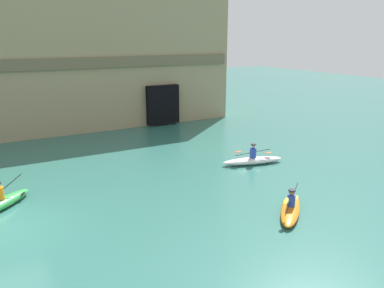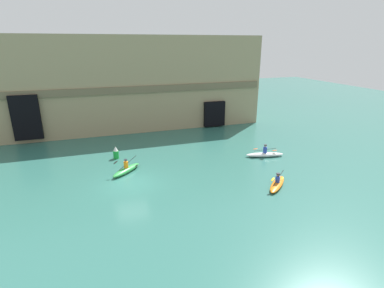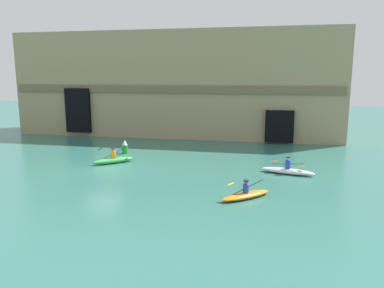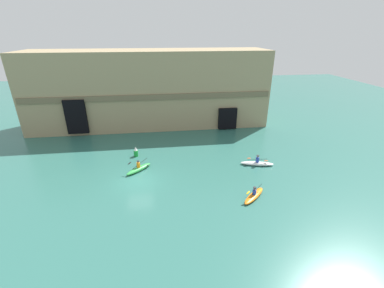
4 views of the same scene
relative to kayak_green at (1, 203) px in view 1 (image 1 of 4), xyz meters
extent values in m
plane|color=#2D665B|center=(0.07, -2.04, -0.26)|extent=(120.00, 120.00, 0.00)
cube|color=#9E8966|center=(1.20, 14.89, 5.24)|extent=(34.66, 7.55, 11.01)
cube|color=brown|center=(1.20, 11.07, 4.86)|extent=(33.97, 0.24, 0.76)
cube|color=black|center=(12.32, 10.97, 1.42)|extent=(2.69, 0.70, 3.09)
ellipsoid|color=green|center=(0.00, 0.00, -0.05)|extent=(2.78, 2.68, 0.44)
ellipsoid|color=black|center=(0.83, 0.41, 0.02)|extent=(0.45, 0.35, 0.24)
ellipsoid|color=orange|center=(10.35, -6.08, -0.10)|extent=(2.81, 2.71, 0.32)
cylinder|color=#2D47B7|center=(10.35, -6.08, 0.29)|extent=(0.33, 0.33, 0.47)
sphere|color=#9E704C|center=(10.35, -6.08, 0.64)|extent=(0.24, 0.24, 0.24)
cylinder|color=#232328|center=(10.35, -6.08, 0.74)|extent=(0.29, 0.29, 0.06)
cylinder|color=black|center=(10.35, -6.08, 0.31)|extent=(1.77, 1.20, 0.76)
ellipsoid|color=yellow|center=(9.57, -6.60, 0.64)|extent=(0.46, 0.39, 0.19)
ellipsoid|color=yellow|center=(11.12, -5.56, -0.01)|extent=(0.46, 0.39, 0.19)
ellipsoid|color=white|center=(12.75, -0.43, -0.07)|extent=(3.63, 1.57, 0.39)
cylinder|color=#2D47B7|center=(12.75, -0.43, 0.40)|extent=(0.36, 0.36, 0.56)
sphere|color=beige|center=(12.75, -0.43, 0.79)|extent=(0.23, 0.23, 0.23)
cylinder|color=#232328|center=(12.75, -0.43, 0.89)|extent=(0.29, 0.29, 0.06)
cylinder|color=black|center=(12.75, -0.43, 0.43)|extent=(2.04, 0.54, 0.27)
ellipsoid|color=#D84C19|center=(13.65, -0.65, 0.32)|extent=(0.47, 0.28, 0.10)
ellipsoid|color=#D84C19|center=(11.85, -0.20, 0.53)|extent=(0.47, 0.28, 0.10)
camera|label=1|loc=(0.19, -16.37, 6.66)|focal=35.00mm
camera|label=2|loc=(-2.07, -23.15, 9.85)|focal=28.00mm
camera|label=3|loc=(11.56, -25.64, 6.37)|focal=35.00mm
camera|label=4|loc=(2.47, -24.02, 13.23)|focal=24.00mm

